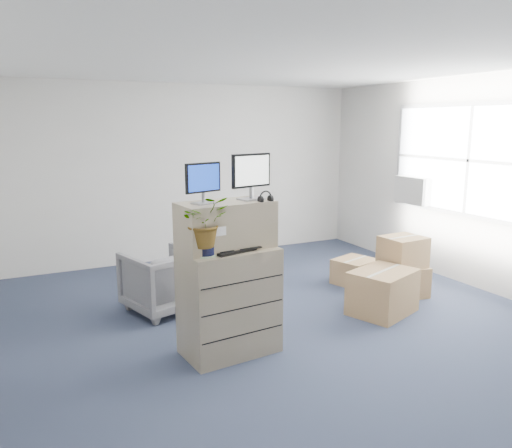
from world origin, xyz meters
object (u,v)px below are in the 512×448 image
object	(u,v)px
filing_cabinet_lower	(229,301)
monitor_left	(203,181)
water_bottle	(239,233)
potted_plant	(205,228)
office_chair	(162,278)
monitor_right	(251,174)
keyboard	(236,250)

from	to	relation	value
filing_cabinet_lower	monitor_left	distance (m)	1.19
water_bottle	potted_plant	distance (m)	0.45
potted_plant	office_chair	world-z (taller)	potted_plant
monitor_right	office_chair	distance (m)	1.93
keyboard	water_bottle	size ratio (longest dim) A/B	1.73
monitor_right	office_chair	xyz separation A→B (m)	(-0.54, 1.31, -1.32)
water_bottle	office_chair	distance (m)	1.58
filing_cabinet_lower	potted_plant	size ratio (longest dim) A/B	2.21
office_chair	keyboard	bearing A→B (deg)	85.70
monitor_left	keyboard	distance (m)	0.70
potted_plant	filing_cabinet_lower	bearing A→B (deg)	25.99
monitor_right	office_chair	world-z (taller)	monitor_right
monitor_left	keyboard	world-z (taller)	monitor_left
potted_plant	office_chair	bearing A→B (deg)	89.70
water_bottle	filing_cabinet_lower	bearing A→B (deg)	-165.98
water_bottle	monitor_right	bearing A→B (deg)	7.75
potted_plant	office_chair	size ratio (longest dim) A/B	0.58
monitor_left	potted_plant	bearing A→B (deg)	-125.84
keyboard	potted_plant	xyz separation A→B (m)	(-0.31, -0.04, 0.24)
water_bottle	potted_plant	size ratio (longest dim) A/B	0.60
filing_cabinet_lower	water_bottle	xyz separation A→B (m)	(0.12, 0.03, 0.65)
monitor_left	monitor_right	xyz separation A→B (m)	(0.49, 0.03, 0.04)
monitor_right	water_bottle	size ratio (longest dim) A/B	1.57
water_bottle	office_chair	size ratio (longest dim) A/B	0.35
water_bottle	potted_plant	world-z (taller)	potted_plant
keyboard	potted_plant	bearing A→B (deg)	172.62
potted_plant	office_chair	xyz separation A→B (m)	(0.01, 1.49, -0.88)
filing_cabinet_lower	office_chair	bearing A→B (deg)	96.00
monitor_right	office_chair	bearing A→B (deg)	98.64
office_chair	potted_plant	bearing A→B (deg)	73.50
filing_cabinet_lower	potted_plant	xyz separation A→B (m)	(-0.28, -0.14, 0.77)
filing_cabinet_lower	office_chair	distance (m)	1.39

